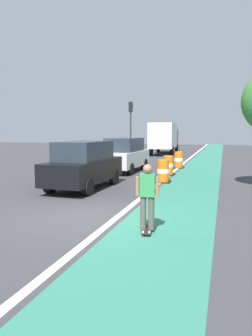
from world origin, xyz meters
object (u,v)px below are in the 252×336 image
Objects in this scene: traffic_barrel_back at (179,160)px; parked_suv_second at (125,155)px; skateboarder_on_lane at (147,196)px; traffic_barrel_mid at (168,166)px; delivery_truck_down_block at (164,137)px; pedestrian_crossing at (74,158)px; traffic_light_corner at (131,119)px; traffic_barrel_front at (163,171)px; parked_suv_nearest at (84,165)px; pedestrian_waiting at (124,149)px.

parked_suv_second is at bearing -135.51° from traffic_barrel_back.
traffic_barrel_mid is (-1.21, 10.50, -0.38)m from skateboarder_on_lane.
delivery_truck_down_block is (-0.25, 15.14, 0.81)m from parked_suv_second.
delivery_truck_down_block is (-3.14, 12.30, 1.31)m from traffic_barrel_back.
parked_suv_second reaches higher than pedestrian_crossing.
delivery_truck_down_block is 1.51× the size of traffic_light_corner.
skateboarder_on_lane is 11.86m from pedestrian_crossing.
parked_suv_nearest is at bearing -138.36° from traffic_barrel_front.
traffic_barrel_mid is at bearing -79.20° from delivery_truck_down_block.
delivery_truck_down_block is 4.78× the size of pedestrian_waiting.
traffic_light_corner reaches higher than parked_suv_second.
skateboarder_on_lane is 1.05× the size of pedestrian_crossing.
parked_suv_nearest is at bearing -79.50° from pedestrian_waiting.
delivery_truck_down_block is (-0.28, 21.25, 0.81)m from parked_suv_nearest.
traffic_barrel_back is 0.21× the size of traffic_light_corner.
skateboarder_on_lane is 21.49m from pedestrian_waiting.
parked_suv_nearest is 0.61× the size of delivery_truck_down_block.
traffic_light_corner is (-5.42, 11.46, 2.97)m from traffic_barrel_mid.
parked_suv_second reaches higher than traffic_barrel_mid.
parked_suv_second is 9.47m from pedestrian_waiting.
traffic_barrel_mid is 0.68× the size of pedestrian_waiting.
traffic_light_corner is at bearing -117.76° from delivery_truck_down_block.
delivery_truck_down_block reaches higher than traffic_barrel_mid.
skateboarder_on_lane reaches higher than traffic_barrel_back.
traffic_barrel_front and traffic_barrel_back have the same top height.
delivery_truck_down_block reaches higher than pedestrian_crossing.
parked_suv_second reaches higher than traffic_barrel_front.
traffic_barrel_mid is at bearing 7.12° from pedestrian_crossing.
traffic_barrel_back is (2.86, 8.95, -0.50)m from parked_suv_nearest.
parked_suv_second is at bearing -76.11° from traffic_light_corner.
pedestrian_crossing is at bearing 119.97° from parked_suv_nearest.
traffic_barrel_back is at bearing 38.20° from pedestrian_crossing.
parked_suv_second reaches higher than skateboarder_on_lane.
skateboarder_on_lane is 6.56m from parked_suv_nearest.
parked_suv_nearest is at bearing -89.77° from parked_suv_second.
pedestrian_waiting reaches higher than traffic_barrel_front.
delivery_truck_down_block reaches higher than traffic_barrel_front.
traffic_barrel_back is 7.03m from pedestrian_crossing.
delivery_truck_down_block reaches higher than traffic_barrel_back.
pedestrian_crossing reaches higher than traffic_barrel_mid.
parked_suv_second is at bearing -72.89° from pedestrian_waiting.
pedestrian_crossing is at bearing -141.80° from traffic_barrel_back.
traffic_barrel_mid is 0.21× the size of traffic_light_corner.
pedestrian_crossing is (-2.66, 4.61, -0.17)m from parked_suv_nearest.
delivery_truck_down_block reaches higher than parked_suv_nearest.
pedestrian_waiting is (-0.15, 10.56, 0.00)m from pedestrian_crossing.
parked_suv_nearest is 4.28× the size of traffic_barrel_mid.
skateboarder_on_lane is at bearing -70.53° from parked_suv_second.
traffic_barrel_mid is at bearing -91.49° from traffic_barrel_back.
parked_suv_nearest is (-3.98, 5.21, 0.12)m from skateboarder_on_lane.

